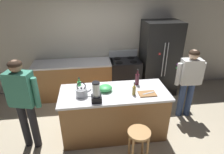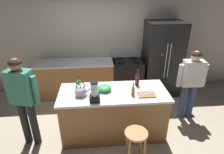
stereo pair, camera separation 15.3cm
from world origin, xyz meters
The scene contains 17 objects.
ground_plane centered at (0.00, 0.00, 0.00)m, with size 14.00×14.00×0.00m, color beige.
back_wall centered at (0.00, 1.95, 1.35)m, with size 8.00×0.10×2.70m, color beige.
kitchen_island centered at (0.00, 0.00, 0.47)m, with size 1.96×0.82×0.93m.
back_counter_run centered at (-0.80, 1.55, 0.47)m, with size 2.00×0.64×0.93m.
refrigerator centered at (1.39, 1.50, 0.95)m, with size 0.90×0.73×1.90m.
stove_range centered at (0.50, 1.52, 0.48)m, with size 0.76×0.65×1.11m.
person_by_island_left centered at (-1.52, -0.14, 1.01)m, with size 0.59×0.32×1.67m.
person_by_sink_right centered at (1.62, 0.36, 0.93)m, with size 0.59×0.24×1.54m.
bar_stool centered at (0.28, -0.74, 0.50)m, with size 0.36×0.36×0.63m.
blender_appliance centered at (-0.33, -0.27, 1.08)m, with size 0.17×0.17×0.35m.
bottle_vinegar centered at (0.33, -0.14, 1.02)m, with size 0.06×0.06×0.24m.
bottle_wine centered at (0.47, 0.22, 1.05)m, with size 0.08×0.08×0.32m.
bottle_soda centered at (-0.61, 0.14, 1.03)m, with size 0.07×0.07×0.26m.
mixing_bowl centered at (-0.15, 0.05, 0.99)m, with size 0.24×0.24×0.11m, color #3FB259.
tea_kettle centered at (-0.57, -0.07, 1.01)m, with size 0.28×0.20×0.27m.
cutting_board centered at (0.56, -0.16, 0.94)m, with size 0.30×0.20×0.02m, color #9E6B3D.
chef_knife centered at (0.58, -0.16, 0.96)m, with size 0.22×0.03×0.01m, color #B7BABF.
Camera 2 is at (-0.28, -2.94, 2.66)m, focal length 30.43 mm.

